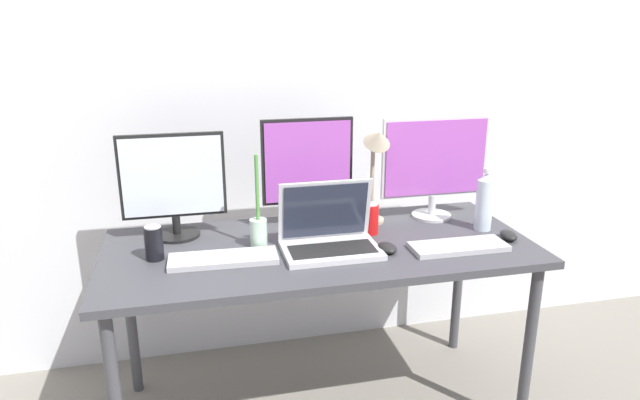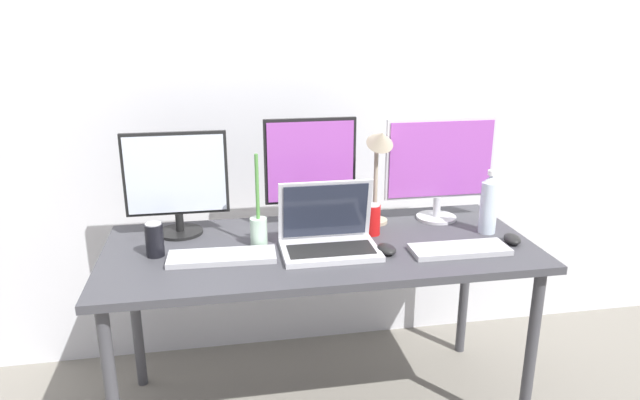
# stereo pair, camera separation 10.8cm
# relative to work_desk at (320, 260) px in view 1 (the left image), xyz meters

# --- Properties ---
(wall_back) EXTENTS (7.00, 0.08, 2.60)m
(wall_back) POSITION_rel_work_desk_xyz_m (0.00, 0.59, 0.62)
(wall_back) COLOR silver
(wall_back) RESTS_ON ground
(work_desk) EXTENTS (1.64, 0.72, 0.74)m
(work_desk) POSITION_rel_work_desk_xyz_m (0.00, 0.00, 0.00)
(work_desk) COLOR #424247
(work_desk) RESTS_ON ground
(monitor_left) EXTENTS (0.40, 0.18, 0.42)m
(monitor_left) POSITION_rel_work_desk_xyz_m (-0.54, 0.22, 0.29)
(monitor_left) COLOR black
(monitor_left) RESTS_ON work_desk
(monitor_center) EXTENTS (0.38, 0.21, 0.45)m
(monitor_center) POSITION_rel_work_desk_xyz_m (-0.00, 0.22, 0.30)
(monitor_center) COLOR black
(monitor_center) RESTS_ON work_desk
(monitor_right) EXTENTS (0.47, 0.17, 0.44)m
(monitor_right) POSITION_rel_work_desk_xyz_m (0.55, 0.20, 0.31)
(monitor_right) COLOR silver
(monitor_right) RESTS_ON work_desk
(laptop_silver) EXTENTS (0.36, 0.24, 0.26)m
(laptop_silver) POSITION_rel_work_desk_xyz_m (0.02, -0.05, 0.12)
(laptop_silver) COLOR silver
(laptop_silver) RESTS_ON work_desk
(keyboard_main) EXTENTS (0.37, 0.14, 0.02)m
(keyboard_main) POSITION_rel_work_desk_xyz_m (0.50, -0.17, 0.07)
(keyboard_main) COLOR #B2B2B7
(keyboard_main) RESTS_ON work_desk
(keyboard_aux) EXTENTS (0.39, 0.15, 0.02)m
(keyboard_aux) POSITION_rel_work_desk_xyz_m (-0.37, -0.08, 0.07)
(keyboard_aux) COLOR #B2B2B7
(keyboard_aux) RESTS_ON work_desk
(mouse_by_keyboard) EXTENTS (0.08, 0.11, 0.03)m
(mouse_by_keyboard) POSITION_rel_work_desk_xyz_m (0.74, -0.12, 0.08)
(mouse_by_keyboard) COLOR black
(mouse_by_keyboard) RESTS_ON work_desk
(mouse_by_laptop) EXTENTS (0.08, 0.10, 0.03)m
(mouse_by_laptop) POSITION_rel_work_desk_xyz_m (0.23, -0.13, 0.08)
(mouse_by_laptop) COLOR black
(mouse_by_laptop) RESTS_ON work_desk
(water_bottle) EXTENTS (0.07, 0.07, 0.26)m
(water_bottle) POSITION_rel_work_desk_xyz_m (0.69, 0.01, 0.18)
(water_bottle) COLOR silver
(water_bottle) RESTS_ON work_desk
(soda_can_near_keyboard) EXTENTS (0.07, 0.07, 0.13)m
(soda_can_near_keyboard) POSITION_rel_work_desk_xyz_m (-0.61, -0.00, 0.13)
(soda_can_near_keyboard) COLOR black
(soda_can_near_keyboard) RESTS_ON work_desk
(soda_can_by_laptop) EXTENTS (0.07, 0.07, 0.13)m
(soda_can_by_laptop) POSITION_rel_work_desk_xyz_m (0.23, 0.07, 0.13)
(soda_can_by_laptop) COLOR red
(soda_can_by_laptop) RESTS_ON work_desk
(bamboo_vase) EXTENTS (0.07, 0.07, 0.36)m
(bamboo_vase) POSITION_rel_work_desk_xyz_m (-0.23, 0.03, 0.14)
(bamboo_vase) COLOR #B2D1B7
(bamboo_vase) RESTS_ON work_desk
(desk_lamp) EXTENTS (0.11, 0.18, 0.43)m
(desk_lamp) POSITION_rel_work_desk_xyz_m (0.27, 0.16, 0.36)
(desk_lamp) COLOR tan
(desk_lamp) RESTS_ON work_desk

